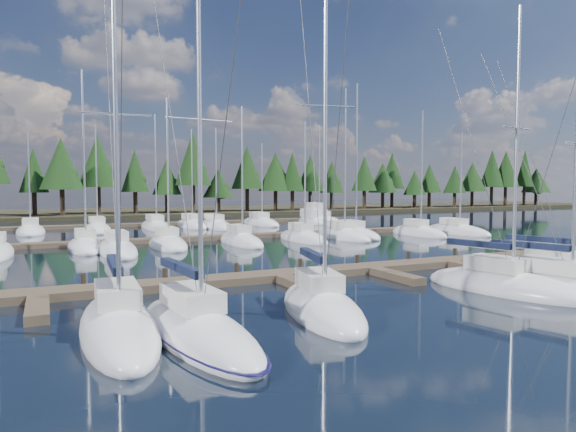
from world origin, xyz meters
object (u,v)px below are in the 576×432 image
front_sailboat_2 (321,307)px  front_sailboat_5 (563,277)px  main_dock (372,270)px  front_sailboat_3 (504,286)px  front_sailboat_4 (561,289)px  front_sailboat_1 (196,331)px  motor_yacht_right (313,219)px  front_sailboat_0 (119,326)px

front_sailboat_2 → front_sailboat_5: (15.20, 0.44, -0.03)m
main_dock → front_sailboat_5: front_sailboat_5 is taller
front_sailboat_2 → front_sailboat_3: 10.31m
front_sailboat_4 → front_sailboat_5: (2.93, 2.04, 0.01)m
front_sailboat_2 → front_sailboat_1: bearing=-168.5°
front_sailboat_5 → motor_yacht_right: front_sailboat_5 is taller
motor_yacht_right → front_sailboat_5: bearing=-101.0°
motor_yacht_right → front_sailboat_0: bearing=-125.3°
front_sailboat_2 → front_sailboat_3: bearing=0.3°
front_sailboat_2 → front_sailboat_5: size_ratio=1.13×
front_sailboat_0 → front_sailboat_1: (2.32, -1.76, -0.01)m
front_sailboat_2 → main_dock: bearing=44.1°
front_sailboat_2 → front_sailboat_3: (10.31, 0.05, -0.02)m
front_sailboat_2 → front_sailboat_5: front_sailboat_2 is taller
front_sailboat_2 → motor_yacht_right: 51.33m
front_sailboat_2 → motor_yacht_right: front_sailboat_2 is taller
front_sailboat_3 → front_sailboat_2: bearing=-179.7°
front_sailboat_0 → front_sailboat_4: 20.22m
front_sailboat_2 → front_sailboat_4: (12.27, -1.59, -0.03)m
front_sailboat_1 → front_sailboat_2: (5.50, 1.12, 0.03)m
main_dock → front_sailboat_1: bearing=-147.1°
front_sailboat_2 → front_sailboat_4: front_sailboat_2 is taller
front_sailboat_1 → front_sailboat_5: size_ratio=1.00×
front_sailboat_3 → front_sailboat_5: (4.88, 0.39, -0.01)m
main_dock → motor_yacht_right: (16.38, 38.11, 0.31)m
main_dock → front_sailboat_3: size_ratio=3.03×
motor_yacht_right → front_sailboat_4: bearing=-103.9°
main_dock → front_sailboat_4: size_ratio=3.36×
front_sailboat_5 → motor_yacht_right: (8.72, 44.97, 0.23)m
front_sailboat_1 → front_sailboat_3: bearing=4.2°
front_sailboat_4 → motor_yacht_right: 48.43m
main_dock → motor_yacht_right: size_ratio=4.49×
front_sailboat_4 → motor_yacht_right: bearing=76.1°
front_sailboat_0 → front_sailboat_5: 23.02m
front_sailboat_5 → front_sailboat_4: bearing=-145.2°
front_sailboat_5 → motor_yacht_right: 45.81m
front_sailboat_1 → front_sailboat_3: (15.82, 1.17, 0.01)m
front_sailboat_2 → front_sailboat_3: size_ratio=1.04×
front_sailboat_3 → front_sailboat_1: bearing=-175.8°
main_dock → front_sailboat_3: (2.78, -7.26, 0.09)m
front_sailboat_0 → front_sailboat_3: (18.14, -0.60, 0.00)m
main_dock → front_sailboat_2: bearing=-135.9°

